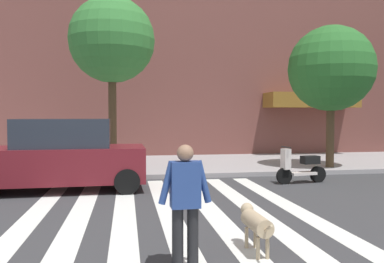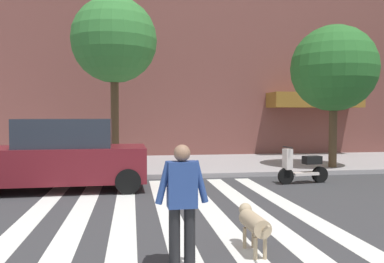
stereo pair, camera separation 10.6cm
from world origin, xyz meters
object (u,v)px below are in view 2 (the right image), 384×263
(parked_car_behind_first, at_px, (60,156))
(parked_scooter, at_px, (303,167))
(street_tree_middle, at_px, (334,69))
(pedestrian_dog_walker, at_px, (182,199))
(street_tree_nearest, at_px, (114,41))
(dog_on_leash, at_px, (253,223))

(parked_car_behind_first, height_order, parked_scooter, parked_car_behind_first)
(street_tree_middle, height_order, pedestrian_dog_walker, street_tree_middle)
(street_tree_nearest, xyz_separation_m, dog_on_leash, (2.35, -8.86, -4.23))
(parked_car_behind_first, distance_m, pedestrian_dog_walker, 6.44)
(parked_car_behind_first, relative_size, street_tree_middle, 0.91)
(parked_car_behind_first, bearing_deg, street_tree_middle, 14.28)
(street_tree_nearest, xyz_separation_m, pedestrian_dog_walker, (1.24, -9.34, -3.74))
(street_tree_middle, xyz_separation_m, pedestrian_dog_walker, (-6.53, -8.22, -2.76))
(parked_scooter, bearing_deg, dog_on_leash, -120.75)
(parked_scooter, xyz_separation_m, street_tree_middle, (2.15, 2.26, 3.21))
(parked_car_behind_first, xyz_separation_m, pedestrian_dog_walker, (2.54, -5.91, 0.01))
(parked_car_behind_first, xyz_separation_m, dog_on_leash, (3.66, -5.44, -0.48))
(parked_scooter, bearing_deg, parked_car_behind_first, -179.58)
(parked_scooter, xyz_separation_m, dog_on_leash, (-3.26, -5.49, -0.03))
(street_tree_middle, relative_size, dog_on_leash, 4.62)
(street_tree_middle, bearing_deg, street_tree_nearest, 171.80)
(parked_car_behind_first, distance_m, parked_scooter, 6.94)
(parked_scooter, bearing_deg, street_tree_middle, 46.39)
(street_tree_middle, bearing_deg, parked_car_behind_first, -165.72)
(pedestrian_dog_walker, bearing_deg, street_tree_nearest, 97.56)
(parked_scooter, height_order, dog_on_leash, parked_scooter)
(parked_scooter, bearing_deg, street_tree_nearest, 148.99)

